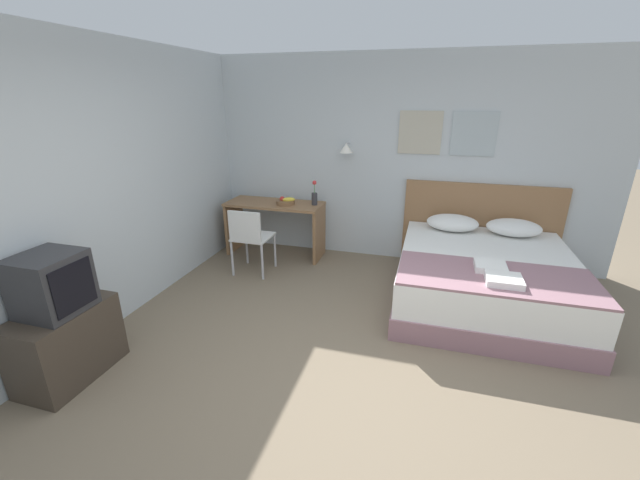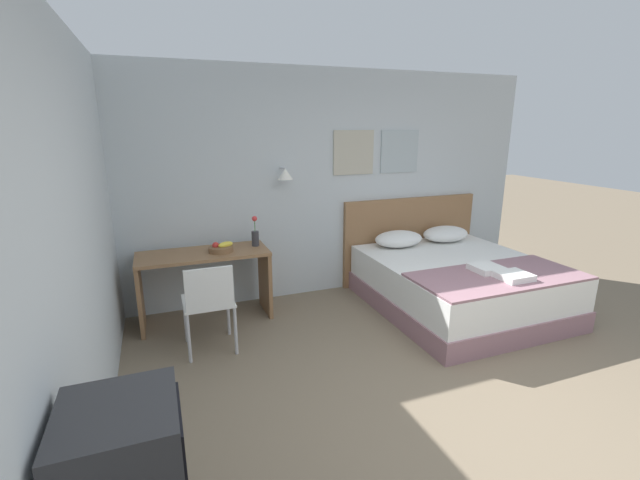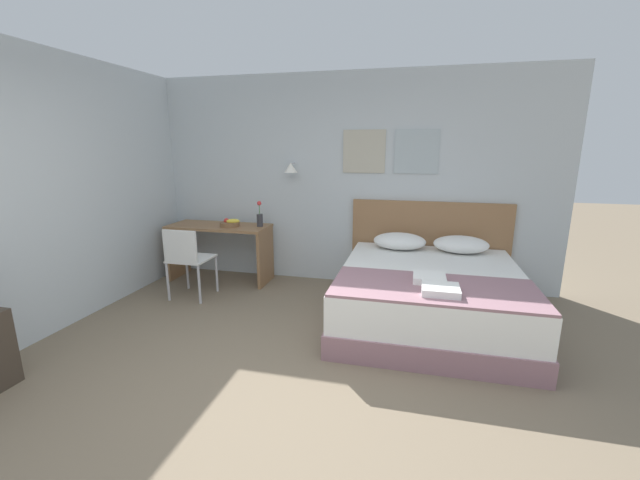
{
  "view_description": "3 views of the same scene",
  "coord_description": "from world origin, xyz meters",
  "px_view_note": "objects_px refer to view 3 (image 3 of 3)",
  "views": [
    {
      "loc": [
        0.55,
        -2.29,
        2.13
      ],
      "look_at": [
        -0.55,
        1.5,
        0.68
      ],
      "focal_mm": 22.0,
      "sensor_mm": 36.0,
      "label": 1
    },
    {
      "loc": [
        -1.88,
        -1.81,
        2.03
      ],
      "look_at": [
        -0.54,
        1.68,
        1.01
      ],
      "focal_mm": 24.0,
      "sensor_mm": 36.0,
      "label": 2
    },
    {
      "loc": [
        0.99,
        -2.05,
        1.76
      ],
      "look_at": [
        0.06,
        1.77,
        0.82
      ],
      "focal_mm": 22.0,
      "sensor_mm": 36.0,
      "label": 3
    }
  ],
  "objects_px": {
    "bed": "(429,296)",
    "pillow_right": "(461,244)",
    "throw_blanket": "(433,288)",
    "fruit_bowl": "(230,224)",
    "folded_towel_near_foot": "(429,278)",
    "desk": "(220,241)",
    "pillow_left": "(400,241)",
    "flower_vase": "(260,218)",
    "folded_towel_mid_bed": "(440,289)",
    "headboard": "(428,246)",
    "desk_chair": "(187,256)"
  },
  "relations": [
    {
      "from": "bed",
      "to": "pillow_right",
      "type": "bearing_deg",
      "value": 64.84
    },
    {
      "from": "throw_blanket",
      "to": "fruit_bowl",
      "type": "bearing_deg",
      "value": 153.49
    },
    {
      "from": "pillow_right",
      "to": "folded_towel_near_foot",
      "type": "bearing_deg",
      "value": -107.91
    },
    {
      "from": "throw_blanket",
      "to": "desk",
      "type": "xyz_separation_m",
      "value": [
        -2.69,
        1.29,
        -0.04
      ]
    },
    {
      "from": "pillow_left",
      "to": "fruit_bowl",
      "type": "bearing_deg",
      "value": -178.28
    },
    {
      "from": "fruit_bowl",
      "to": "flower_vase",
      "type": "height_order",
      "value": "flower_vase"
    },
    {
      "from": "folded_towel_mid_bed",
      "to": "fruit_bowl",
      "type": "bearing_deg",
      "value": 151.45
    },
    {
      "from": "folded_towel_mid_bed",
      "to": "desk",
      "type": "distance_m",
      "value": 3.09
    },
    {
      "from": "throw_blanket",
      "to": "flower_vase",
      "type": "height_order",
      "value": "flower_vase"
    },
    {
      "from": "headboard",
      "to": "desk_chair",
      "type": "distance_m",
      "value": 2.92
    },
    {
      "from": "pillow_right",
      "to": "desk",
      "type": "height_order",
      "value": "pillow_right"
    },
    {
      "from": "bed",
      "to": "flower_vase",
      "type": "xyz_separation_m",
      "value": [
        -2.13,
        0.76,
        0.59
      ]
    },
    {
      "from": "throw_blanket",
      "to": "folded_towel_mid_bed",
      "type": "relative_size",
      "value": 5.74
    },
    {
      "from": "pillow_right",
      "to": "throw_blanket",
      "type": "bearing_deg",
      "value": -104.77
    },
    {
      "from": "pillow_left",
      "to": "folded_towel_mid_bed",
      "type": "relative_size",
      "value": 2.04
    },
    {
      "from": "pillow_left",
      "to": "throw_blanket",
      "type": "relative_size",
      "value": 0.35
    },
    {
      "from": "pillow_left",
      "to": "desk",
      "type": "bearing_deg",
      "value": -179.34
    },
    {
      "from": "headboard",
      "to": "pillow_right",
      "type": "bearing_deg",
      "value": -39.55
    },
    {
      "from": "bed",
      "to": "flower_vase",
      "type": "relative_size",
      "value": 6.03
    },
    {
      "from": "throw_blanket",
      "to": "desk",
      "type": "height_order",
      "value": "desk"
    },
    {
      "from": "headboard",
      "to": "desk",
      "type": "relative_size",
      "value": 1.44
    },
    {
      "from": "throw_blanket",
      "to": "desk_chair",
      "type": "bearing_deg",
      "value": 168.27
    },
    {
      "from": "throw_blanket",
      "to": "desk_chair",
      "type": "distance_m",
      "value": 2.79
    },
    {
      "from": "fruit_bowl",
      "to": "desk",
      "type": "bearing_deg",
      "value": 168.2
    },
    {
      "from": "fruit_bowl",
      "to": "flower_vase",
      "type": "distance_m",
      "value": 0.4
    },
    {
      "from": "desk",
      "to": "pillow_right",
      "type": "bearing_deg",
      "value": 0.51
    },
    {
      "from": "headboard",
      "to": "throw_blanket",
      "type": "bearing_deg",
      "value": -90.0
    },
    {
      "from": "folded_towel_near_foot",
      "to": "folded_towel_mid_bed",
      "type": "bearing_deg",
      "value": -73.74
    },
    {
      "from": "pillow_left",
      "to": "throw_blanket",
      "type": "xyz_separation_m",
      "value": [
        0.35,
        -1.32,
        -0.08
      ]
    },
    {
      "from": "desk_chair",
      "to": "fruit_bowl",
      "type": "relative_size",
      "value": 3.2
    },
    {
      "from": "pillow_right",
      "to": "flower_vase",
      "type": "xyz_separation_m",
      "value": [
        -2.47,
        0.02,
        0.2
      ]
    },
    {
      "from": "folded_towel_mid_bed",
      "to": "desk_chair",
      "type": "relative_size",
      "value": 0.35
    },
    {
      "from": "headboard",
      "to": "folded_towel_near_foot",
      "type": "xyz_separation_m",
      "value": [
        -0.03,
        -1.46,
        0.07
      ]
    },
    {
      "from": "pillow_right",
      "to": "folded_towel_mid_bed",
      "type": "relative_size",
      "value": 2.04
    },
    {
      "from": "bed",
      "to": "pillow_left",
      "type": "relative_size",
      "value": 3.24
    },
    {
      "from": "desk_chair",
      "to": "headboard",
      "type": "bearing_deg",
      "value": 20.76
    },
    {
      "from": "pillow_left",
      "to": "flower_vase",
      "type": "height_order",
      "value": "flower_vase"
    },
    {
      "from": "folded_towel_near_foot",
      "to": "fruit_bowl",
      "type": "relative_size",
      "value": 1.06
    },
    {
      "from": "bed",
      "to": "pillow_right",
      "type": "distance_m",
      "value": 0.9
    },
    {
      "from": "bed",
      "to": "fruit_bowl",
      "type": "height_order",
      "value": "fruit_bowl"
    },
    {
      "from": "bed",
      "to": "flower_vase",
      "type": "bearing_deg",
      "value": 160.37
    },
    {
      "from": "flower_vase",
      "to": "throw_blanket",
      "type": "bearing_deg",
      "value": -32.13
    },
    {
      "from": "folded_towel_mid_bed",
      "to": "bed",
      "type": "bearing_deg",
      "value": 93.84
    },
    {
      "from": "desk_chair",
      "to": "flower_vase",
      "type": "xyz_separation_m",
      "value": [
        0.6,
        0.77,
        0.35
      ]
    },
    {
      "from": "throw_blanket",
      "to": "headboard",
      "type": "bearing_deg",
      "value": 90.0
    },
    {
      "from": "fruit_bowl",
      "to": "pillow_left",
      "type": "bearing_deg",
      "value": 1.72
    },
    {
      "from": "folded_towel_mid_bed",
      "to": "desk_chair",
      "type": "bearing_deg",
      "value": 165.74
    },
    {
      "from": "pillow_right",
      "to": "desk_chair",
      "type": "distance_m",
      "value": 3.17
    },
    {
      "from": "pillow_left",
      "to": "folded_towel_mid_bed",
      "type": "distance_m",
      "value": 1.51
    },
    {
      "from": "headboard",
      "to": "pillow_left",
      "type": "relative_size",
      "value": 3.1
    }
  ]
}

